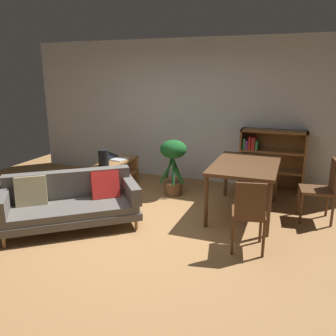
{
  "coord_description": "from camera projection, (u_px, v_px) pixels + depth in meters",
  "views": [
    {
      "loc": [
        1.97,
        -3.74,
        2.06
      ],
      "look_at": [
        0.33,
        0.62,
        0.77
      ],
      "focal_mm": 36.72,
      "sensor_mm": 36.0,
      "label": 1
    }
  ],
  "objects": [
    {
      "name": "ground_plane",
      "position": [
        129.0,
        233.0,
        4.59
      ],
      "size": [
        8.16,
        8.16,
        0.0
      ],
      "primitive_type": "plane",
      "color": "#9E7042"
    },
    {
      "name": "open_laptop",
      "position": [
        116.0,
        158.0,
        6.3
      ],
      "size": [
        0.49,
        0.36,
        0.08
      ],
      "color": "silver",
      "rests_on": "media_console"
    },
    {
      "name": "bookshelf",
      "position": [
        267.0,
        160.0,
        6.19
      ],
      "size": [
        1.13,
        0.33,
        1.1
      ],
      "color": "brown",
      "rests_on": "ground_plane"
    },
    {
      "name": "dining_chair_near",
      "position": [
        249.0,
        212.0,
        3.99
      ],
      "size": [
        0.46,
        0.48,
        0.89
      ],
      "color": "#56351E",
      "rests_on": "ground_plane"
    },
    {
      "name": "dining_table",
      "position": [
        246.0,
        168.0,
        5.05
      ],
      "size": [
        0.92,
        1.44,
        0.78
      ],
      "color": "#56351E",
      "rests_on": "ground_plane"
    },
    {
      "name": "fabric_couch",
      "position": [
        70.0,
        201.0,
        4.74
      ],
      "size": [
        1.91,
        1.76,
        0.74
      ],
      "color": "olive",
      "rests_on": "ground_plane"
    },
    {
      "name": "desk_speaker",
      "position": [
        104.0,
        158.0,
        5.83
      ],
      "size": [
        0.18,
        0.18,
        0.27
      ],
      "color": "black",
      "rests_on": "media_console"
    },
    {
      "name": "dining_chair_far",
      "position": [
        323.0,
        187.0,
        4.85
      ],
      "size": [
        0.49,
        0.46,
        0.91
      ],
      "color": "#56351E",
      "rests_on": "ground_plane"
    },
    {
      "name": "back_wall_panel",
      "position": [
        190.0,
        111.0,
        6.67
      ],
      "size": [
        6.8,
        0.1,
        2.7
      ],
      "primitive_type": "cube",
      "color": "silver",
      "rests_on": "ground_plane"
    },
    {
      "name": "media_console",
      "position": [
        115.0,
        176.0,
        6.2
      ],
      "size": [
        0.39,
        1.18,
        0.54
      ],
      "color": "olive",
      "rests_on": "ground_plane"
    },
    {
      "name": "potted_floor_plant",
      "position": [
        173.0,
        159.0,
        5.9
      ],
      "size": [
        0.46,
        0.46,
        0.97
      ],
      "color": "brown",
      "rests_on": "ground_plane"
    }
  ]
}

